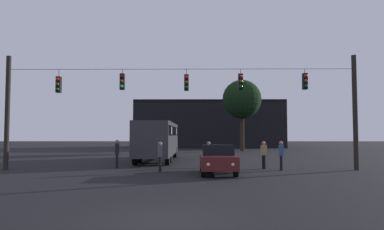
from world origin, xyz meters
The scene contains 11 objects.
ground_plane centered at (0.00, 24.50, 0.00)m, with size 168.00×168.00×0.00m, color black.
overhead_signal_span centered at (0.04, 12.19, 3.97)m, with size 20.79×0.44×6.75m.
city_bus centered at (-2.09, 19.71, 1.87)m, with size 2.59×11.01×3.00m.
car_near_right centered at (2.06, 10.26, 0.80)m, with size 1.83×4.35×1.52m.
pedestrian_crossing_left centered at (-3.96, 13.32, 1.00)m, with size 0.34×0.42×1.75m.
pedestrian_crossing_center centered at (-1.07, 11.11, 0.94)m, with size 0.30×0.39×1.67m.
pedestrian_crossing_right centered at (5.86, 12.09, 0.96)m, with size 0.27×0.38×1.69m.
pedestrian_near_bus centered at (1.73, 13.97, 0.91)m, with size 0.34×0.42×1.62m.
pedestrian_trailing centered at (5.01, 12.86, 0.94)m, with size 0.35×0.42×1.66m.
corner_building centered at (3.11, 51.81, 3.80)m, with size 23.95×10.69×7.61m.
tree_left_silhouette centered at (6.80, 36.56, 6.55)m, with size 4.96×4.96×9.08m.
Camera 1 is at (0.91, -8.68, 2.04)m, focal length 33.30 mm.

